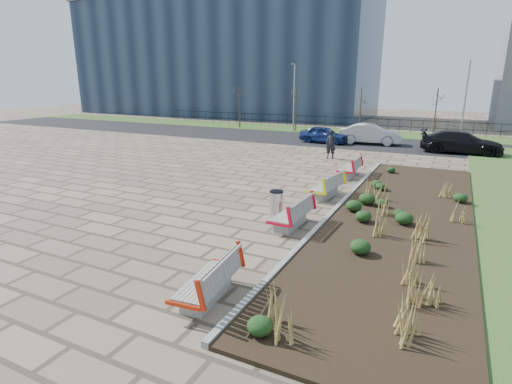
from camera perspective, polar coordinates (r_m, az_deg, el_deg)
The scene contains 22 objects.
ground at distance 12.75m, azimuth -12.18°, elevation -6.38°, with size 120.00×120.00×0.00m, color #806E58.
planting_bed at distance 14.96m, azimuth 20.15°, elevation -3.46°, with size 4.50×18.00×0.10m, color black.
planting_curb at distance 15.33m, azimuth 11.51°, elevation -2.23°, with size 0.16×18.00×0.15m, color gray.
grass_verge_far at distance 38.19m, azimuth 14.93°, elevation 8.20°, with size 80.00×5.00×0.04m, color #33511E.
road at distance 32.39m, azimuth 12.73°, elevation 7.04°, with size 80.00×7.00×0.02m, color black.
bench_a at distance 9.08m, azimuth -7.13°, elevation -12.18°, with size 0.90×2.10×1.00m, color red, non-canonical shape.
bench_b at distance 13.24m, azimuth 4.96°, elevation -2.93°, with size 0.90×2.10×1.00m, color red, non-canonical shape.
bench_c at distance 16.80m, azimuth 9.88°, elevation 0.96°, with size 0.90×2.10×1.00m, color #FFF80D, non-canonical shape.
bench_d at distance 20.64m, azimuth 13.15°, elevation 3.55°, with size 0.90×2.10×1.00m, color red, non-canonical shape.
litter_bin at distance 14.17m, azimuth 2.93°, elevation -1.75°, with size 0.47×0.47×0.94m, color #B2B2B7.
pedestrian at distance 25.06m, azimuth 10.67°, elevation 6.70°, with size 0.64×0.42×1.77m, color black.
car_blue at distance 31.25m, azimuth 9.68°, elevation 8.09°, with size 1.50×3.72×1.27m, color navy.
car_silver at distance 31.48m, azimuth 16.00°, elevation 7.97°, with size 1.58×4.53×1.49m, color #A3A5AA.
car_black at distance 29.69m, azimuth 27.24°, elevation 6.36°, with size 2.04×5.03×1.46m, color black.
tree_a at distance 40.73m, azimuth -2.41°, elevation 12.01°, with size 1.40×1.40×4.00m, color #4C3D2D, non-canonical shape.
tree_b at distance 38.22m, azimuth 5.67°, elevation 11.70°, with size 1.40×1.40×4.00m, color #4C3D2D, non-canonical shape.
tree_c at distance 36.53m, azimuth 14.67°, elevation 11.09°, with size 1.40×1.40×4.00m, color #4C3D2D, non-canonical shape.
tree_d at distance 35.78m, azimuth 24.23°, elevation 10.14°, with size 1.40×1.40×4.00m, color #4C3D2D, non-canonical shape.
lamp_west at distance 37.70m, azimuth 5.44°, elevation 13.17°, with size 0.24×0.60×6.00m, color gray, non-canonical shape.
lamp_east at distance 35.19m, azimuth 27.67°, elevation 11.30°, with size 0.24×0.60×6.00m, color gray, non-canonical shape.
railing_fence at distance 39.59m, azimuth 15.45°, elevation 9.32°, with size 44.00×0.10×1.20m, color black, non-canonical shape.
building_glass at distance 57.40m, azimuth -4.91°, elevation 18.53°, with size 40.00×14.00×15.00m, color #192338.
Camera 1 is at (7.51, -9.15, 4.74)m, focal length 28.00 mm.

